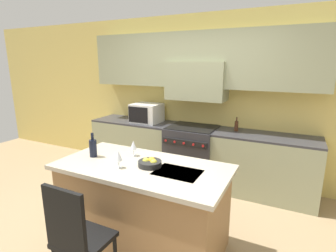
% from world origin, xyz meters
% --- Properties ---
extents(ground_plane, '(10.00, 10.00, 0.00)m').
position_xyz_m(ground_plane, '(0.00, 0.00, 0.00)').
color(ground_plane, '#997F5B').
extents(back_cabinetry, '(10.00, 0.46, 2.70)m').
position_xyz_m(back_cabinetry, '(0.00, 1.87, 1.60)').
color(back_cabinetry, '#DBC166').
rests_on(back_cabinetry, ground_plane).
extents(back_counter, '(3.72, 0.62, 0.92)m').
position_xyz_m(back_counter, '(0.00, 1.62, 0.46)').
color(back_counter, gray).
rests_on(back_counter, ground_plane).
extents(range_stove, '(0.78, 0.70, 0.93)m').
position_xyz_m(range_stove, '(0.00, 1.60, 0.47)').
color(range_stove, '#2D2D33').
rests_on(range_stove, ground_plane).
extents(microwave, '(0.48, 0.44, 0.32)m').
position_xyz_m(microwave, '(-0.87, 1.61, 1.08)').
color(microwave, silver).
rests_on(microwave, back_counter).
extents(kitchen_island, '(1.78, 0.89, 0.92)m').
position_xyz_m(kitchen_island, '(0.11, -0.12, 0.46)').
color(kitchen_island, olive).
rests_on(kitchen_island, ground_plane).
extents(island_chair, '(0.42, 0.40, 1.03)m').
position_xyz_m(island_chair, '(-0.02, -0.92, 0.58)').
color(island_chair, black).
rests_on(island_chair, ground_plane).
extents(wine_bottle, '(0.08, 0.08, 0.27)m').
position_xyz_m(wine_bottle, '(-0.51, -0.14, 1.02)').
color(wine_bottle, black).
rests_on(wine_bottle, kitchen_island).
extents(wine_glass_near, '(0.07, 0.07, 0.18)m').
position_xyz_m(wine_glass_near, '(-0.06, -0.28, 1.04)').
color(wine_glass_near, white).
rests_on(wine_glass_near, kitchen_island).
extents(wine_glass_far, '(0.07, 0.07, 0.18)m').
position_xyz_m(wine_glass_far, '(-0.12, 0.08, 1.04)').
color(wine_glass_far, white).
rests_on(wine_glass_far, kitchen_island).
extents(fruit_bowl, '(0.24, 0.24, 0.09)m').
position_xyz_m(fruit_bowl, '(0.20, -0.10, 0.95)').
color(fruit_bowl, black).
rests_on(fruit_bowl, kitchen_island).
extents(oil_bottle_on_counter, '(0.06, 0.06, 0.22)m').
position_xyz_m(oil_bottle_on_counter, '(0.67, 1.69, 1.00)').
color(oil_bottle_on_counter, '#422314').
rests_on(oil_bottle_on_counter, back_counter).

